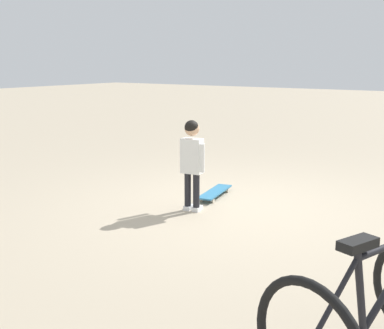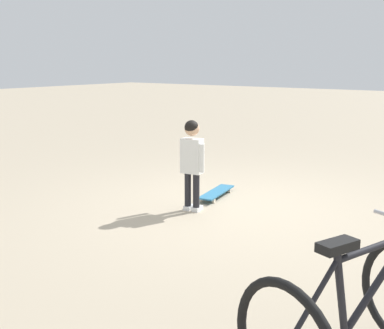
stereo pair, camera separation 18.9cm
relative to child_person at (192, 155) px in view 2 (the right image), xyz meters
The scene contains 4 objects.
ground_plane 0.90m from the child_person, 41.58° to the right, with size 50.00×50.00×0.00m, color tan.
child_person is the anchor object (origin of this frame).
skateboard 0.90m from the child_person, ahead, with size 0.79×0.33×0.07m.
bicycle_mid 3.26m from the child_person, 128.48° to the right, with size 1.25×1.05×0.85m.
Camera 2 is at (-4.95, -2.84, 1.71)m, focal length 46.37 mm.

